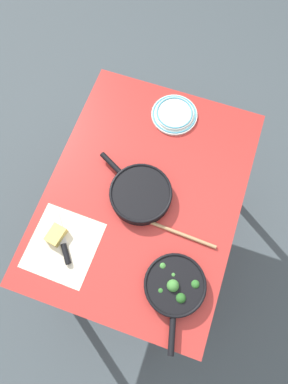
% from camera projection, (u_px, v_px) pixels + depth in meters
% --- Properties ---
extents(ground_plane, '(14.00, 14.00, 0.00)m').
position_uv_depth(ground_plane, '(144.00, 233.00, 2.21)').
color(ground_plane, '#424C51').
extents(dining_table_red, '(1.11, 0.83, 0.76)m').
position_uv_depth(dining_table_red, '(144.00, 200.00, 1.58)').
color(dining_table_red, '#B72D28').
rests_on(dining_table_red, ground_plane).
extents(skillet_broccoli, '(0.37, 0.24, 0.08)m').
position_uv_depth(skillet_broccoli, '(175.00, 287.00, 1.33)').
color(skillet_broccoli, black).
rests_on(skillet_broccoli, dining_table_red).
extents(skillet_eggs, '(0.27, 0.36, 0.06)m').
position_uv_depth(skillet_eggs, '(140.00, 194.00, 1.46)').
color(skillet_eggs, black).
rests_on(skillet_eggs, dining_table_red).
extents(wooden_spoon, '(0.04, 0.40, 0.02)m').
position_uv_depth(wooden_spoon, '(160.00, 226.00, 1.43)').
color(wooden_spoon, tan).
rests_on(wooden_spoon, dining_table_red).
extents(parchment_sheet, '(0.30, 0.28, 0.00)m').
position_uv_depth(parchment_sheet, '(63.00, 245.00, 1.41)').
color(parchment_sheet, beige).
rests_on(parchment_sheet, dining_table_red).
extents(grater_knife, '(0.20, 0.16, 0.02)m').
position_uv_depth(grater_knife, '(64.00, 245.00, 1.41)').
color(grater_knife, silver).
rests_on(grater_knife, dining_table_red).
extents(cheese_block, '(0.09, 0.07, 0.04)m').
position_uv_depth(cheese_block, '(56.00, 235.00, 1.41)').
color(cheese_block, '#E0C15B').
rests_on(cheese_block, dining_table_red).
extents(dinner_plate_stack, '(0.22, 0.22, 0.03)m').
position_uv_depth(dinner_plate_stack, '(174.00, 114.00, 1.61)').
color(dinner_plate_stack, silver).
rests_on(dinner_plate_stack, dining_table_red).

